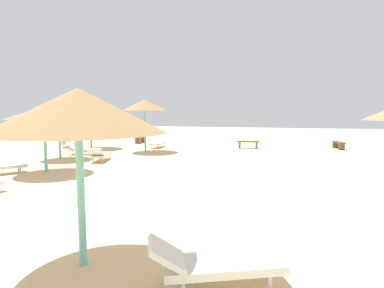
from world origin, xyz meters
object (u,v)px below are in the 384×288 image
at_px(parasol_5, 44,113).
at_px(lounger_6, 68,142).
at_px(bench_0, 140,139).
at_px(bench_1, 248,143).
at_px(parasol_1, 145,105).
at_px(bench_2, 339,144).
at_px(parasol_0, 58,109).
at_px(parasol_6, 90,108).
at_px(parasol_3, 78,111).
at_px(lounger_7, 83,149).
at_px(lounger_3, 214,263).
at_px(lounger_1, 159,143).
at_px(lounger_0, 101,155).

bearing_deg(parasol_5, lounger_6, 121.50).
bearing_deg(bench_0, bench_1, -9.34).
xyz_separation_m(parasol_1, bench_2, (11.61, 4.48, -2.46)).
height_order(lounger_6, bench_0, lounger_6).
distance_m(parasol_0, parasol_6, 4.55).
height_order(parasol_6, bench_0, parasol_6).
bearing_deg(parasol_3, bench_2, 69.51).
bearing_deg(bench_0, parasol_5, -83.58).
height_order(parasol_1, lounger_7, parasol_1).
bearing_deg(lounger_3, lounger_7, 130.99).
xyz_separation_m(parasol_0, parasol_6, (-1.03, 4.43, 0.07)).
xyz_separation_m(lounger_3, bench_0, (-9.48, 18.28, 0.03)).
bearing_deg(bench_1, lounger_1, -169.93).
relative_size(parasol_6, lounger_6, 1.58).
distance_m(parasol_3, lounger_3, 2.99).
height_order(parasol_1, bench_1, parasol_1).
distance_m(lounger_0, lounger_3, 12.17).
height_order(parasol_3, parasol_6, parasol_6).
bearing_deg(lounger_7, lounger_0, -38.62).
bearing_deg(parasol_5, parasol_0, 119.89).
xyz_separation_m(parasol_1, lounger_0, (-0.62, -4.05, -2.50)).
height_order(parasol_3, bench_1, parasol_3).
distance_m(lounger_3, bench_1, 16.93).
bearing_deg(parasol_1, parasol_5, -99.22).
distance_m(parasol_1, lounger_3, 15.46).
xyz_separation_m(lounger_1, bench_2, (11.64, 2.20, 0.03)).
relative_size(parasol_6, lounger_0, 1.53).
bearing_deg(bench_2, lounger_7, -154.88).
bearing_deg(parasol_0, parasol_5, -60.11).
relative_size(lounger_0, lounger_3, 1.01).
relative_size(parasol_5, lounger_0, 1.43).
bearing_deg(parasol_1, lounger_6, 171.83).
relative_size(parasol_0, lounger_0, 1.44).
bearing_deg(lounger_6, bench_2, 11.51).
distance_m(parasol_1, lounger_0, 4.80).
relative_size(lounger_7, bench_2, 1.29).
distance_m(parasol_5, bench_1, 12.83).
bearing_deg(parasol_3, parasol_0, 129.37).
bearing_deg(lounger_6, parasol_1, -8.17).
height_order(parasol_0, bench_0, parasol_0).
bearing_deg(parasol_0, parasol_1, 52.02).
bearing_deg(bench_1, lounger_3, -86.34).
xyz_separation_m(parasol_0, parasol_1, (3.05, 3.91, 0.24)).
bearing_deg(parasol_5, parasol_3, -46.56).
bearing_deg(bench_2, parasol_5, -137.59).
bearing_deg(bench_2, bench_1, -168.61).
bearing_deg(parasol_1, bench_1, 29.48).
distance_m(parasol_0, lounger_3, 14.10).
bearing_deg(bench_2, parasol_6, -165.82).
relative_size(lounger_3, bench_0, 1.31).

